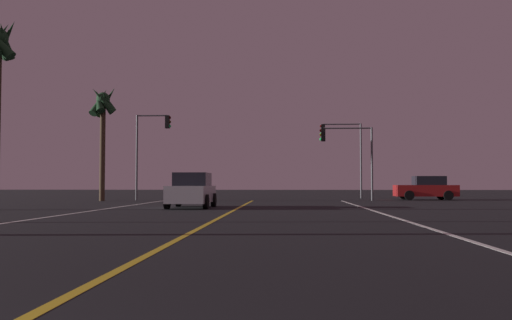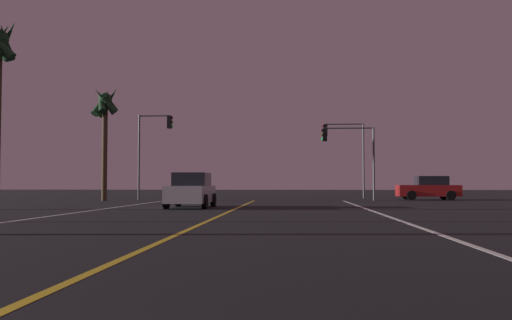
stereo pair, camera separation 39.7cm
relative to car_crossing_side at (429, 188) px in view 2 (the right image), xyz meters
name	(u,v)px [view 2 (the right image)]	position (x,y,z in m)	size (l,w,h in m)	color
lane_edge_right	(409,223)	(-6.28, -23.67, -0.82)	(0.16, 42.33, 0.01)	silver
lane_edge_left	(10,221)	(-18.39, -23.67, -0.82)	(0.16, 42.33, 0.01)	silver
lane_center_divider	(205,222)	(-12.34, -23.67, -0.82)	(0.16, 42.33, 0.01)	gold
car_crossing_side	(429,188)	(0.00, 0.00, 0.00)	(4.30, 2.02, 1.70)	black
car_oncoming	(191,191)	(-14.62, -13.62, 0.00)	(2.02, 4.30, 1.70)	black
traffic_light_near_right	(347,145)	(-5.94, -2.00, 2.97)	(3.65, 0.36, 5.03)	#4C4C51
traffic_light_near_left	(154,138)	(-19.43, -2.00, 3.55)	(2.49, 0.36, 6.00)	#4C4C51
traffic_light_far_right	(344,143)	(-5.64, 3.50, 3.54)	(3.28, 0.36, 5.90)	#4C4C51
palm_tree_left_far	(105,110)	(-22.39, -3.75, 5.31)	(2.00, 1.95, 7.80)	#473826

